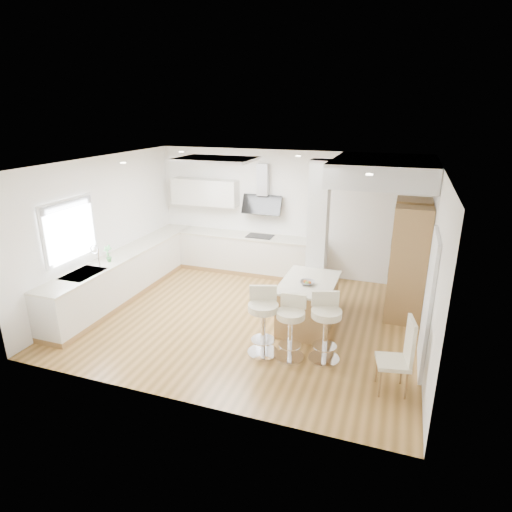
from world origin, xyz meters
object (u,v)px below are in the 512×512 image
at_px(peninsula, 308,303).
at_px(bar_stool_b, 291,324).
at_px(bar_stool_a, 263,318).
at_px(dining_chair, 401,354).
at_px(bar_stool_c, 326,324).

bearing_deg(peninsula, bar_stool_b, -90.68).
height_order(bar_stool_a, dining_chair, dining_chair).
relative_size(peninsula, bar_stool_b, 1.37).
bearing_deg(bar_stool_b, bar_stool_a, -179.55).
bearing_deg(dining_chair, bar_stool_b, 156.95).
bearing_deg(bar_stool_a, bar_stool_c, -10.21).
distance_m(bar_stool_b, dining_chair, 1.63).
bearing_deg(peninsula, bar_stool_c, -63.56).
bearing_deg(bar_stool_c, bar_stool_a, 169.90).
xyz_separation_m(bar_stool_c, dining_chair, (1.09, -0.45, -0.02)).
bearing_deg(bar_stool_b, dining_chair, -13.44).
height_order(bar_stool_a, bar_stool_b, bar_stool_a).
height_order(peninsula, bar_stool_c, bar_stool_c).
bearing_deg(dining_chair, bar_stool_c, 146.10).
xyz_separation_m(bar_stool_b, bar_stool_c, (0.50, 0.12, 0.03)).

